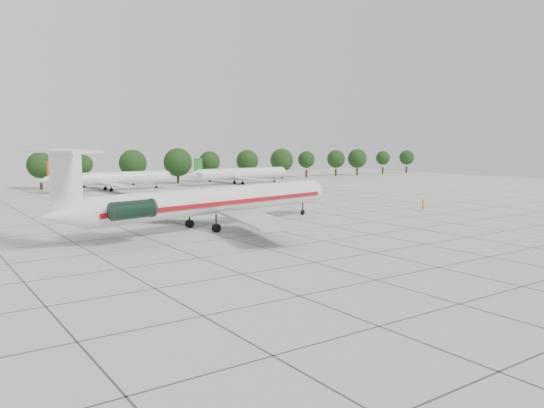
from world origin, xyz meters
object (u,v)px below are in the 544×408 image
object	(u,v)px
main_airliner	(206,201)
bg_airliner_c	(111,179)
bg_airliner_d	(241,174)
ground_crew	(423,205)

from	to	relation	value
main_airliner	bg_airliner_c	world-z (taller)	main_airliner
bg_airliner_c	bg_airliner_d	size ratio (longest dim) A/B	1.00
main_airliner	bg_airliner_d	bearing A→B (deg)	43.69
main_airliner	ground_crew	distance (m)	39.07
ground_crew	bg_airliner_d	distance (m)	68.86
ground_crew	bg_airliner_d	size ratio (longest dim) A/B	0.07
ground_crew	bg_airliner_d	bearing A→B (deg)	-128.31
ground_crew	main_airliner	bearing A→B (deg)	-38.43
bg_airliner_c	main_airliner	bearing A→B (deg)	-97.55
main_airliner	bg_airliner_d	world-z (taller)	main_airliner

